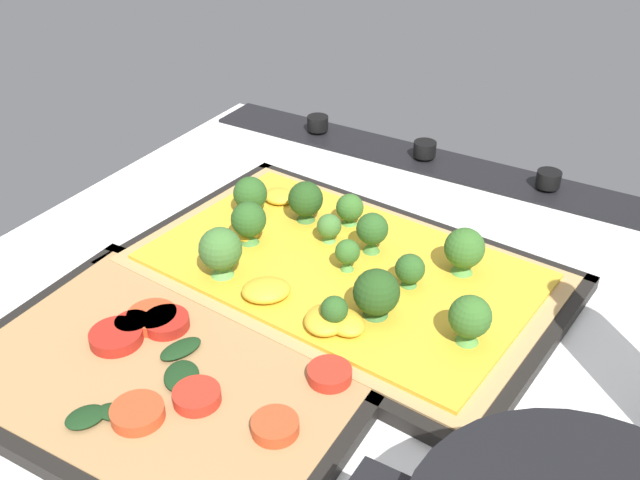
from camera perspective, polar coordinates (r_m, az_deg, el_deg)
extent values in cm
cube|color=white|center=(68.34, 3.28, -6.49)|extent=(77.03, 68.22, 3.00)
cube|color=black|center=(91.40, 12.40, 5.05)|extent=(73.95, 7.00, 0.80)
cylinder|color=black|center=(89.11, 17.13, 4.51)|extent=(2.80, 2.80, 1.80)
cylinder|color=black|center=(93.13, 8.04, 6.94)|extent=(2.80, 2.80, 1.80)
cylinder|color=black|center=(99.40, -0.18, 8.97)|extent=(2.80, 2.80, 1.80)
cube|color=black|center=(70.98, 1.65, -2.98)|extent=(42.71, 29.76, 0.50)
cube|color=black|center=(79.78, 6.76, 1.52)|extent=(40.49, 4.79, 1.30)
cube|color=black|center=(62.93, -4.88, -8.06)|extent=(40.49, 4.79, 1.30)
cube|color=black|center=(64.24, 16.44, -8.56)|extent=(3.53, 26.27, 1.30)
cube|color=black|center=(81.60, -9.81, 2.01)|extent=(3.53, 26.27, 1.30)
cube|color=tan|center=(70.55, 1.66, -2.48)|extent=(40.11, 27.16, 1.00)
cube|color=gold|center=(70.15, 1.67, -2.02)|extent=(36.86, 24.51, 0.40)
cone|color=#4D8B3F|center=(73.19, -5.43, 0.27)|extent=(1.90, 1.90, 1.34)
sphere|color=#2D5B23|center=(72.16, -5.51, 1.59)|extent=(3.46, 3.46, 3.46)
cone|color=#5B9F46|center=(76.06, 2.28, 1.54)|extent=(1.55, 1.55, 0.85)
sphere|color=#386B28|center=(75.30, 2.30, 2.51)|extent=(2.82, 2.82, 2.82)
cone|color=#4D8B3F|center=(78.12, -5.31, 2.39)|extent=(1.94, 1.94, 1.01)
sphere|color=#2D5B23|center=(77.22, -5.38, 3.56)|extent=(3.54, 3.54, 3.54)
cone|color=#5B9F46|center=(69.87, 10.86, -1.99)|extent=(2.05, 2.05, 1.27)
sphere|color=#386B28|center=(68.76, 11.03, -0.60)|extent=(3.73, 3.73, 3.73)
cone|color=#5B9F46|center=(69.07, 2.10, -1.89)|extent=(1.28, 1.28, 1.09)
sphere|color=#386B28|center=(68.27, 2.13, -0.90)|extent=(2.34, 2.34, 2.34)
cone|color=#5B9F46|center=(61.95, 11.25, -7.18)|extent=(1.93, 1.93, 1.26)
sphere|color=#386B28|center=(60.74, 11.44, -5.77)|extent=(3.50, 3.50, 3.50)
cone|color=#427635|center=(76.60, -1.10, 1.93)|extent=(1.97, 1.97, 1.14)
sphere|color=#264C1C|center=(75.64, -1.11, 3.18)|extent=(3.59, 3.59, 3.59)
cone|color=#68AD54|center=(73.19, 0.70, 0.20)|extent=(1.33, 1.33, 0.83)
sphere|color=#427533|center=(72.49, 0.71, 1.08)|extent=(2.42, 2.42, 2.42)
cone|color=#4D8B3F|center=(67.52, 6.84, -3.19)|extent=(1.49, 1.49, 0.81)
sphere|color=#2D5B23|center=(66.71, 6.92, -2.20)|extent=(2.71, 2.71, 2.71)
cone|color=#4D8B3F|center=(62.27, 1.06, -6.33)|extent=(1.27, 1.27, 1.02)
sphere|color=#2D5B23|center=(61.42, 1.07, -5.33)|extent=(2.30, 2.30, 2.30)
cone|color=#427635|center=(63.75, 4.28, -5.42)|extent=(2.20, 2.20, 0.93)
sphere|color=#264C1C|center=(62.56, 4.36, -4.00)|extent=(4.00, 4.00, 4.00)
cone|color=#4D8B3F|center=(71.68, 3.98, -0.39)|extent=(1.69, 1.69, 1.40)
sphere|color=#2D5B23|center=(70.69, 4.03, 0.87)|extent=(3.08, 3.08, 3.08)
cone|color=#68AD54|center=(68.84, -7.53, -2.19)|extent=(2.19, 2.19, 1.35)
sphere|color=#427533|center=(67.64, -7.65, -0.68)|extent=(3.99, 3.99, 3.99)
ellipsoid|color=gold|center=(65.75, -4.15, -3.85)|extent=(5.67, 5.58, 1.53)
ellipsoid|color=gold|center=(62.19, 1.89, -6.30)|extent=(4.88, 4.35, 1.41)
ellipsoid|color=gold|center=(80.26, -3.18, 3.38)|extent=(4.11, 3.88, 1.22)
ellipsoid|color=gold|center=(62.35, 0.49, -6.11)|extent=(4.56, 5.00, 1.49)
ellipsoid|color=gold|center=(66.35, -3.22, -3.75)|extent=(3.08, 2.93, 0.85)
ellipsoid|color=gold|center=(74.21, -5.63, 0.60)|extent=(3.91, 4.08, 1.17)
cube|color=black|center=(61.52, -11.72, -10.41)|extent=(33.39, 24.28, 0.50)
cube|color=black|center=(67.80, -5.74, -4.68)|extent=(32.92, 1.88, 1.30)
cube|color=black|center=(56.19, -19.33, -16.57)|extent=(32.92, 1.88, 1.30)
cube|color=black|center=(54.55, 1.63, -15.96)|extent=(1.69, 23.62, 1.30)
cube|color=black|center=(70.92, -21.67, -5.31)|extent=(1.69, 23.62, 1.30)
cube|color=#A9804F|center=(61.05, -11.79, -9.93)|extent=(30.94, 21.83, 0.90)
cylinder|color=red|center=(57.29, -9.43, -11.74)|extent=(3.64, 3.64, 1.00)
cylinder|color=red|center=(58.28, 0.74, -10.25)|extent=(3.49, 3.49, 1.00)
cylinder|color=#B22319|center=(63.86, -15.37, -7.17)|extent=(4.38, 4.38, 1.00)
cylinder|color=#D14723|center=(65.17, -12.75, -5.82)|extent=(4.24, 4.24, 1.00)
cylinder|color=#B22319|center=(64.75, -14.17, -6.33)|extent=(2.95, 2.95, 1.00)
cylinder|color=#D14723|center=(56.91, -13.82, -12.77)|extent=(3.95, 3.95, 1.00)
cylinder|color=#B22319|center=(64.38, -11.72, -6.21)|extent=(3.90, 3.90, 1.00)
cylinder|color=#D14723|center=(54.55, -3.46, -14.08)|extent=(3.47, 3.47, 1.00)
ellipsoid|color=#193819|center=(57.56, -15.50, -12.59)|extent=(3.15, 2.60, 0.60)
ellipsoid|color=#193819|center=(59.24, -10.58, -10.22)|extent=(4.38, 4.54, 0.60)
ellipsoid|color=#193819|center=(61.67, -10.64, -8.20)|extent=(2.96, 4.11, 0.60)
ellipsoid|color=#193819|center=(57.76, -17.57, -12.83)|extent=(3.24, 3.61, 0.60)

